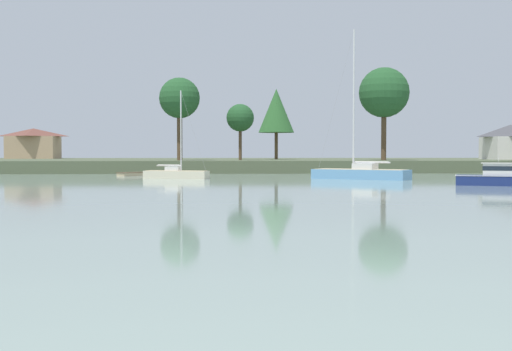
{
  "coord_description": "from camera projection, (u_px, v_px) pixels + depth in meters",
  "views": [
    {
      "loc": [
        -10.19,
        -10.68,
        2.76
      ],
      "look_at": [
        -8.07,
        28.75,
        1.32
      ],
      "focal_mm": 44.32,
      "sensor_mm": 36.0,
      "label": 1
    }
  ],
  "objects": [
    {
      "name": "dinghy_sand",
      "position": [
        134.0,
        175.0,
        74.8
      ],
      "size": [
        3.99,
        3.88,
        0.59
      ],
      "color": "tan",
      "rests_on": "ground"
    },
    {
      "name": "cottage_behind_trees",
      "position": [
        33.0,
        143.0,
        113.29
      ],
      "size": [
        9.13,
        6.51,
        5.43
      ],
      "color": "tan",
      "rests_on": "far_shore_bank"
    },
    {
      "name": "sailboat_cream",
      "position": [
        176.0,
        176.0,
        67.0
      ],
      "size": [
        7.12,
        3.74,
        9.86
      ],
      "color": "beige",
      "rests_on": "ground"
    },
    {
      "name": "cottage_hillside",
      "position": [
        510.0,
        141.0,
        100.09
      ],
      "size": [
        7.87,
        7.65,
        5.52
      ],
      "color": "silver",
      "rests_on": "far_shore_bank"
    },
    {
      "name": "shore_tree_inland_b",
      "position": [
        240.0,
        118.0,
        91.38
      ],
      "size": [
        4.0,
        4.0,
        8.13
      ],
      "color": "brown",
      "rests_on": "far_shore_bank"
    },
    {
      "name": "sailboat_skyblue",
      "position": [
        361.0,
        176.0,
        65.31
      ],
      "size": [
        9.87,
        8.05,
        16.2
      ],
      "color": "#669ECC",
      "rests_on": "ground"
    },
    {
      "name": "shore_tree_left_mid",
      "position": [
        179.0,
        99.0,
        88.47
      ],
      "size": [
        5.71,
        5.71,
        11.61
      ],
      "color": "brown",
      "rests_on": "far_shore_bank"
    },
    {
      "name": "shore_tree_inland_a",
      "position": [
        276.0,
        111.0,
        101.44
      ],
      "size": [
        5.74,
        5.74,
        11.34
      ],
      "color": "brown",
      "rests_on": "far_shore_bank"
    },
    {
      "name": "far_shore_bank",
      "position": [
        283.0,
        164.0,
        105.41
      ],
      "size": [
        249.2,
        46.34,
        1.66
      ],
      "primitive_type": "cube",
      "color": "#4C563D",
      "rests_on": "ground"
    },
    {
      "name": "shore_tree_right",
      "position": [
        384.0,
        93.0,
        89.88
      ],
      "size": [
        7.14,
        7.14,
        13.22
      ],
      "color": "brown",
      "rests_on": "far_shore_bank"
    },
    {
      "name": "cruiser_navy",
      "position": [
        501.0,
        180.0,
        52.45
      ],
      "size": [
        6.9,
        4.29,
        3.14
      ],
      "color": "navy",
      "rests_on": "ground"
    }
  ]
}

